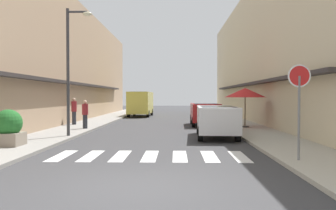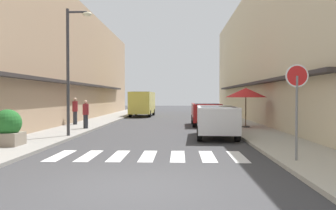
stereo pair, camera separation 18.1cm
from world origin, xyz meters
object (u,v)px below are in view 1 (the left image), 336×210
object	(u,v)px
parked_car_near	(217,118)
pedestrian_walking_far	(85,114)
delivery_van	(141,102)
round_street_sign	(299,87)
street_lamp	(72,59)
parked_car_mid	(205,112)
cafe_umbrella	(245,93)
planter_corner	(8,128)
pedestrian_walking_near	(74,110)

from	to	relation	value
parked_car_near	pedestrian_walking_far	xyz separation A→B (m)	(-7.01, 3.29, 0.03)
delivery_van	round_street_sign	size ratio (longest dim) A/B	2.02
delivery_van	street_lamp	world-z (taller)	street_lamp
delivery_van	street_lamp	bearing A→B (deg)	-94.30
delivery_van	street_lamp	xyz separation A→B (m)	(-1.35, -17.99, 2.22)
pedestrian_walking_far	parked_car_mid	bearing A→B (deg)	-178.34
round_street_sign	pedestrian_walking_far	distance (m)	13.03
round_street_sign	cafe_umbrella	distance (m)	10.79
parked_car_near	street_lamp	xyz separation A→B (m)	(-6.65, -0.40, 2.71)
round_street_sign	cafe_umbrella	size ratio (longest dim) A/B	1.12
parked_car_near	planter_corner	world-z (taller)	parked_car_near
parked_car_near	delivery_van	distance (m)	18.37
parked_car_near	pedestrian_walking_near	distance (m)	10.39
parked_car_mid	pedestrian_walking_near	distance (m)	8.47
parked_car_near	street_lamp	world-z (taller)	street_lamp
parked_car_mid	delivery_van	world-z (taller)	delivery_van
parked_car_near	parked_car_mid	bearing A→B (deg)	90.00
parked_car_near	round_street_sign	bearing A→B (deg)	-76.27
cafe_umbrella	pedestrian_walking_far	world-z (taller)	cafe_umbrella
cafe_umbrella	planter_corner	world-z (taller)	cafe_umbrella
parked_car_near	cafe_umbrella	distance (m)	4.99
parked_car_near	cafe_umbrella	bearing A→B (deg)	63.62
planter_corner	pedestrian_walking_near	bearing A→B (deg)	92.37
pedestrian_walking_near	pedestrian_walking_far	bearing A→B (deg)	58.11
parked_car_near	parked_car_mid	world-z (taller)	same
parked_car_near	cafe_umbrella	world-z (taller)	cafe_umbrella
parked_car_mid	cafe_umbrella	bearing A→B (deg)	-49.19
round_street_sign	street_lamp	xyz separation A→B (m)	(-8.23, 6.04, 1.44)
delivery_van	cafe_umbrella	size ratio (longest dim) A/B	2.26
street_lamp	parked_car_mid	bearing A→B (deg)	47.37
street_lamp	pedestrian_walking_far	xyz separation A→B (m)	(-0.36, 3.69, -2.68)
cafe_umbrella	planter_corner	bearing A→B (deg)	-141.68
planter_corner	pedestrian_walking_far	size ratio (longest dim) A/B	0.84
planter_corner	pedestrian_walking_far	world-z (taller)	pedestrian_walking_far
pedestrian_walking_near	planter_corner	bearing A→B (deg)	33.26
cafe_umbrella	pedestrian_walking_near	bearing A→B (deg)	170.72
round_street_sign	pedestrian_walking_near	bearing A→B (deg)	128.67
planter_corner	pedestrian_walking_near	xyz separation A→B (m)	(-0.41, 9.78, 0.26)
street_lamp	planter_corner	bearing A→B (deg)	-112.60
parked_car_near	delivery_van	bearing A→B (deg)	106.78
parked_car_mid	pedestrian_walking_near	world-z (taller)	pedestrian_walking_near
parked_car_mid	round_street_sign	distance (m)	13.42
parked_car_mid	round_street_sign	bearing A→B (deg)	-83.24
planter_corner	round_street_sign	bearing A→B (deg)	-15.86
round_street_sign	planter_corner	size ratio (longest dim) A/B	2.03
planter_corner	parked_car_mid	bearing A→B (deg)	52.69
street_lamp	planter_corner	size ratio (longest dim) A/B	4.36
round_street_sign	planter_corner	distance (m)	10.09
parked_car_mid	parked_car_near	bearing A→B (deg)	-90.00
round_street_sign	street_lamp	bearing A→B (deg)	143.73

